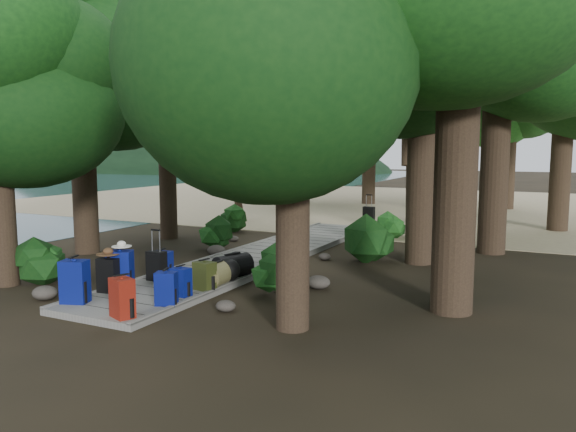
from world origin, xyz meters
The scene contains 50 objects.
ground centered at (0.00, 0.00, 0.00)m, with size 120.00×120.00×0.00m, color black.
sand_beach centered at (0.00, 16.00, 0.01)m, with size 40.00×22.00×0.02m, color tan.
water_bay centered at (-32.00, 25.00, 0.00)m, with size 50.00×60.00×0.02m, color #26464E.
distant_hill centered at (-40.00, 48.00, 0.00)m, with size 32.00×16.00×12.00m, color black.
boardwalk centered at (0.00, 1.00, 0.06)m, with size 2.00×12.00×0.12m, color slate.
backpack_left_a centered at (-0.74, -4.46, 0.54)m, with size 0.45×0.31×0.84m, color navy, non-canonical shape.
backpack_left_b centered at (-0.73, -3.64, 0.48)m, with size 0.39×0.28×0.72m, color black, non-canonical shape.
backpack_left_c centered at (-0.66, -3.42, 0.54)m, with size 0.45×0.32×0.84m, color navy, non-canonical shape.
backpack_left_d centered at (-0.65, -2.18, 0.42)m, with size 0.39×0.28×0.60m, color navy, non-canonical shape.
backpack_right_a centered at (0.61, -4.75, 0.48)m, with size 0.40×0.28×0.71m, color maroon, non-canonical shape.
backpack_right_b centered at (0.79, -3.86, 0.44)m, with size 0.36×0.25×0.64m, color navy, non-canonical shape.
backpack_right_c centered at (0.65, -3.26, 0.41)m, with size 0.34×0.24×0.58m, color navy, non-canonical shape.
backpack_right_d centered at (0.78, -2.69, 0.42)m, with size 0.39×0.28×0.60m, color #303915, non-canonical shape.
duffel_right_khaki centered at (0.81, -2.28, 0.34)m, with size 0.45×0.67×0.45m, color olive, non-canonical shape.
duffel_right_black centered at (0.73, -1.60, 0.36)m, with size 0.49×0.78×0.49m, color black, non-canonical shape.
suitcase_on_boardwalk centered at (-0.53, -2.51, 0.42)m, with size 0.39×0.22×0.61m, color black, non-canonical shape.
lone_suitcase_on_sand centered at (0.47, 8.27, 0.34)m, with size 0.41×0.23×0.65m, color black, non-canonical shape.
hat_brown centered at (-0.74, -3.64, 0.91)m, with size 0.43×0.43×0.13m, color #51351E, non-canonical shape.
hat_white centered at (-0.61, -3.41, 1.02)m, with size 0.37×0.37×0.12m, color silver, non-canonical shape.
kayak centered at (-3.45, 9.74, 0.18)m, with size 0.69×3.18×0.32m, color #A7280E.
sun_lounger centered at (3.58, 9.34, 0.28)m, with size 0.53×1.63×0.53m, color silver, non-canonical shape.
tree_right_a centered at (3.15, -3.71, 3.77)m, with size 4.53×4.53×7.54m, color black, non-canonical shape.
tree_right_b centered at (5.23, -1.68, 5.15)m, with size 5.77×5.77×10.30m, color black, non-canonical shape.
tree_right_c centered at (3.74, 2.20, 4.78)m, with size 5.52×5.52×9.56m, color black, non-canonical shape.
tree_right_d centered at (5.19, 4.40, 5.26)m, with size 5.74×5.74×10.52m, color black, non-canonical shape.
tree_right_e centered at (3.85, 7.36, 4.87)m, with size 5.42×5.42×9.75m, color black, non-canonical shape.
tree_right_f centered at (6.73, 9.69, 4.80)m, with size 5.38×5.38×9.61m, color black, non-canonical shape.
tree_left_b centered at (-4.64, -0.41, 4.63)m, with size 5.15×5.15×9.27m, color black, non-canonical shape.
tree_left_c centered at (-4.19, 2.53, 3.84)m, with size 4.42×4.42×7.69m, color black, non-canonical shape.
tree_back_a centered at (-1.96, 15.60, 4.72)m, with size 5.46×5.46×9.44m, color black, non-canonical shape.
tree_back_b centered at (2.04, 16.67, 5.31)m, with size 5.94×5.94×10.61m, color black, non-canonical shape.
tree_back_c centered at (4.54, 16.11, 4.14)m, with size 4.60×4.60×8.28m, color black, non-canonical shape.
tree_back_d centered at (-5.39, 14.10, 3.71)m, with size 4.45×4.45×7.41m, color black, non-canonical shape.
palm_right_a centered at (2.78, 5.95, 3.39)m, with size 3.98×3.98×6.78m, color #153E11, non-canonical shape.
palm_right_b centered at (4.65, 11.01, 4.57)m, with size 4.73×4.73×9.13m, color #153E11, non-canonical shape.
palm_right_c centered at (2.70, 12.89, 3.92)m, with size 4.93×4.93×7.85m, color #153E11, non-canonical shape.
palm_left_a centered at (-4.59, 7.11, 3.20)m, with size 4.02×4.02×6.40m, color #153E11, non-canonical shape.
rock_left_a centered at (-1.74, -4.26, 0.13)m, with size 0.48×0.43×0.26m, color #4C473F, non-canonical shape.
rock_left_b centered at (-2.35, -1.87, 0.11)m, with size 0.40×0.36×0.22m, color #4C473F, non-canonical shape.
rock_left_c centered at (-1.29, 0.83, 0.14)m, with size 0.49×0.44×0.27m, color #4C473F, non-canonical shape.
rock_left_d centered at (-2.07, 2.95, 0.08)m, with size 0.30×0.27×0.16m, color #4C473F, non-canonical shape.
rock_right_a centered at (1.71, -3.40, 0.10)m, with size 0.36×0.32×0.20m, color #4C473F, non-canonical shape.
rock_right_b centered at (2.53, -1.23, 0.13)m, with size 0.49×0.44×0.27m, color #4C473F, non-canonical shape.
rock_right_c centered at (1.53, 1.51, 0.09)m, with size 0.31×0.28×0.17m, color #4C473F, non-canonical shape.
shrub_left_a centered at (-2.74, -3.41, 0.48)m, with size 1.07×1.07×0.97m, color #144416, non-canonical shape.
shrub_left_b centered at (-1.78, 1.38, 0.39)m, with size 0.86×0.86×0.77m, color #144416, non-canonical shape.
shrub_left_c centered at (-3.19, 4.71, 0.50)m, with size 1.10×1.10×0.99m, color #144416, non-canonical shape.
shrub_right_a centered at (1.87, -2.03, 0.49)m, with size 1.09×1.09×0.98m, color #144416, non-canonical shape.
shrub_right_b centered at (2.60, 1.81, 0.58)m, with size 1.30×1.30×1.17m, color #144416, non-canonical shape.
shrub_right_c centered at (2.18, 5.53, 0.38)m, with size 0.84×0.84×0.76m, color #144416, non-canonical shape.
Camera 1 is at (6.89, -11.43, 2.84)m, focal length 35.00 mm.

